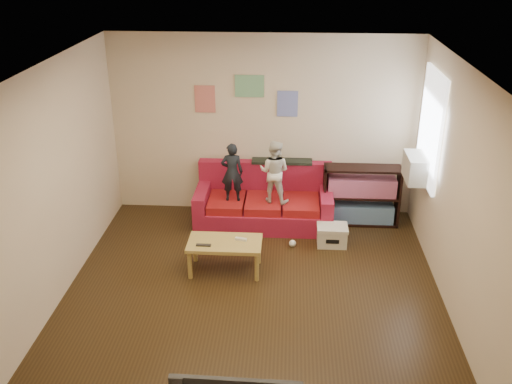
# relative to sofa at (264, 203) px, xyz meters

# --- Properties ---
(room_shell) EXTENTS (4.52, 5.02, 2.72)m
(room_shell) POSITION_rel_sofa_xyz_m (-0.04, -2.07, 1.06)
(room_shell) COLOR #342310
(room_shell) RESTS_ON ground
(sofa) EXTENTS (1.99, 0.92, 0.88)m
(sofa) POSITION_rel_sofa_xyz_m (0.00, 0.00, 0.00)
(sofa) COLOR #9F1836
(sofa) RESTS_ON ground
(child_a) EXTENTS (0.33, 0.23, 0.87)m
(child_a) POSITION_rel_sofa_xyz_m (-0.45, -0.17, 0.56)
(child_a) COLOR black
(child_a) RESTS_ON sofa
(child_b) EXTENTS (0.52, 0.45, 0.91)m
(child_b) POSITION_rel_sofa_xyz_m (0.15, -0.17, 0.58)
(child_b) COLOR silver
(child_b) RESTS_ON sofa
(coffee_table) EXTENTS (0.93, 0.51, 0.42)m
(coffee_table) POSITION_rel_sofa_xyz_m (-0.43, -1.41, 0.06)
(coffee_table) COLOR tan
(coffee_table) RESTS_ON ground
(remote) EXTENTS (0.18, 0.05, 0.02)m
(remote) POSITION_rel_sofa_xyz_m (-0.68, -1.53, 0.13)
(remote) COLOR black
(remote) RESTS_ON coffee_table
(game_controller) EXTENTS (0.15, 0.07, 0.03)m
(game_controller) POSITION_rel_sofa_xyz_m (-0.23, -1.36, 0.14)
(game_controller) COLOR silver
(game_controller) RESTS_ON coffee_table
(bookshelf) EXTENTS (1.11, 0.33, 0.89)m
(bookshelf) POSITION_rel_sofa_xyz_m (1.42, 0.05, 0.10)
(bookshelf) COLOR black
(bookshelf) RESTS_ON ground
(window) EXTENTS (0.04, 1.08, 1.48)m
(window) POSITION_rel_sofa_xyz_m (2.18, -0.42, 1.35)
(window) COLOR white
(window) RESTS_ON room_shell
(ac_unit) EXTENTS (0.28, 0.55, 0.35)m
(ac_unit) POSITION_rel_sofa_xyz_m (2.06, -0.42, 0.79)
(ac_unit) COLOR #B7B2A3
(ac_unit) RESTS_ON window
(artwork_left) EXTENTS (0.30, 0.01, 0.40)m
(artwork_left) POSITION_rel_sofa_xyz_m (-0.89, 0.42, 1.46)
(artwork_left) COLOR #D87266
(artwork_left) RESTS_ON room_shell
(artwork_center) EXTENTS (0.42, 0.01, 0.32)m
(artwork_center) POSITION_rel_sofa_xyz_m (-0.24, 0.42, 1.66)
(artwork_center) COLOR #72B27F
(artwork_center) RESTS_ON room_shell
(artwork_right) EXTENTS (0.30, 0.01, 0.38)m
(artwork_right) POSITION_rel_sofa_xyz_m (0.31, 0.42, 1.41)
(artwork_right) COLOR #727FCC
(artwork_right) RESTS_ON room_shell
(file_box) EXTENTS (0.42, 0.32, 0.29)m
(file_box) POSITION_rel_sofa_xyz_m (0.97, -0.65, -0.15)
(file_box) COLOR silver
(file_box) RESTS_ON ground
(tissue) EXTENTS (0.12, 0.12, 0.10)m
(tissue) POSITION_rel_sofa_xyz_m (0.43, -0.75, -0.24)
(tissue) COLOR silver
(tissue) RESTS_ON ground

